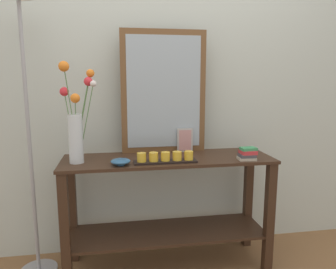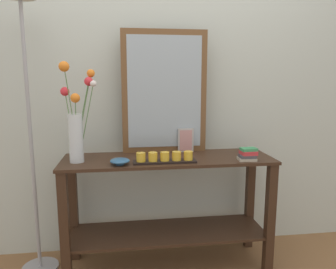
{
  "view_description": "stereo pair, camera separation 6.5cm",
  "coord_description": "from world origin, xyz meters",
  "px_view_note": "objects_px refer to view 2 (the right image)",
  "views": [
    {
      "loc": [
        -0.34,
        -2.02,
        1.29
      ],
      "look_at": [
        0.0,
        0.0,
        0.93
      ],
      "focal_mm": 34.19,
      "sensor_mm": 36.0,
      "label": 1
    },
    {
      "loc": [
        -0.27,
        -2.03,
        1.29
      ],
      "look_at": [
        0.0,
        0.0,
        0.93
      ],
      "focal_mm": 34.19,
      "sensor_mm": 36.0,
      "label": 2
    }
  ],
  "objects_px": {
    "tall_vase_left": "(76,122)",
    "book_stack": "(248,155)",
    "picture_frame_small": "(186,140)",
    "mirror_leaning": "(164,92)",
    "decorative_bowl": "(120,161)",
    "console_table": "(168,199)",
    "candle_tray": "(165,158)",
    "floor_lamp": "(27,84)"
  },
  "relations": [
    {
      "from": "candle_tray",
      "to": "decorative_bowl",
      "type": "distance_m",
      "value": 0.28
    },
    {
      "from": "console_table",
      "to": "book_stack",
      "type": "bearing_deg",
      "value": -15.41
    },
    {
      "from": "candle_tray",
      "to": "floor_lamp",
      "type": "xyz_separation_m",
      "value": [
        -0.84,
        0.19,
        0.45
      ]
    },
    {
      "from": "floor_lamp",
      "to": "console_table",
      "type": "bearing_deg",
      "value": -4.25
    },
    {
      "from": "console_table",
      "to": "floor_lamp",
      "type": "xyz_separation_m",
      "value": [
        -0.87,
        0.07,
        0.77
      ]
    },
    {
      "from": "book_stack",
      "to": "picture_frame_small",
      "type": "bearing_deg",
      "value": 140.68
    },
    {
      "from": "candle_tray",
      "to": "mirror_leaning",
      "type": "bearing_deg",
      "value": 83.61
    },
    {
      "from": "mirror_leaning",
      "to": "book_stack",
      "type": "height_order",
      "value": "mirror_leaning"
    },
    {
      "from": "mirror_leaning",
      "to": "picture_frame_small",
      "type": "height_order",
      "value": "mirror_leaning"
    },
    {
      "from": "mirror_leaning",
      "to": "candle_tray",
      "type": "relative_size",
      "value": 2.15
    },
    {
      "from": "console_table",
      "to": "decorative_bowl",
      "type": "distance_m",
      "value": 0.46
    },
    {
      "from": "tall_vase_left",
      "to": "book_stack",
      "type": "bearing_deg",
      "value": -5.75
    },
    {
      "from": "book_stack",
      "to": "floor_lamp",
      "type": "xyz_separation_m",
      "value": [
        -1.37,
        0.2,
        0.44
      ]
    },
    {
      "from": "candle_tray",
      "to": "picture_frame_small",
      "type": "xyz_separation_m",
      "value": [
        0.18,
        0.27,
        0.06
      ]
    },
    {
      "from": "picture_frame_small",
      "to": "book_stack",
      "type": "xyz_separation_m",
      "value": [
        0.35,
        -0.29,
        -0.05
      ]
    },
    {
      "from": "console_table",
      "to": "picture_frame_small",
      "type": "xyz_separation_m",
      "value": [
        0.15,
        0.15,
        0.37
      ]
    },
    {
      "from": "book_stack",
      "to": "decorative_bowl",
      "type": "bearing_deg",
      "value": 180.0
    },
    {
      "from": "tall_vase_left",
      "to": "picture_frame_small",
      "type": "height_order",
      "value": "tall_vase_left"
    },
    {
      "from": "mirror_leaning",
      "to": "tall_vase_left",
      "type": "xyz_separation_m",
      "value": [
        -0.57,
        -0.21,
        -0.17
      ]
    },
    {
      "from": "picture_frame_small",
      "to": "floor_lamp",
      "type": "bearing_deg",
      "value": -175.32
    },
    {
      "from": "tall_vase_left",
      "to": "candle_tray",
      "type": "relative_size",
      "value": 1.57
    },
    {
      "from": "candle_tray",
      "to": "console_table",
      "type": "bearing_deg",
      "value": 73.14
    },
    {
      "from": "console_table",
      "to": "mirror_leaning",
      "type": "xyz_separation_m",
      "value": [
        -0.0,
        0.18,
        0.71
      ]
    },
    {
      "from": "candle_tray",
      "to": "picture_frame_small",
      "type": "height_order",
      "value": "picture_frame_small"
    },
    {
      "from": "book_stack",
      "to": "floor_lamp",
      "type": "relative_size",
      "value": 0.07
    },
    {
      "from": "book_stack",
      "to": "tall_vase_left",
      "type": "bearing_deg",
      "value": 174.25
    },
    {
      "from": "candle_tray",
      "to": "book_stack",
      "type": "distance_m",
      "value": 0.53
    },
    {
      "from": "mirror_leaning",
      "to": "decorative_bowl",
      "type": "distance_m",
      "value": 0.6
    },
    {
      "from": "tall_vase_left",
      "to": "picture_frame_small",
      "type": "relative_size",
      "value": 3.63
    },
    {
      "from": "tall_vase_left",
      "to": "mirror_leaning",
      "type": "bearing_deg",
      "value": 20.05
    },
    {
      "from": "console_table",
      "to": "floor_lamp",
      "type": "height_order",
      "value": "floor_lamp"
    },
    {
      "from": "picture_frame_small",
      "to": "book_stack",
      "type": "relative_size",
      "value": 1.39
    },
    {
      "from": "tall_vase_left",
      "to": "picture_frame_small",
      "type": "distance_m",
      "value": 0.76
    },
    {
      "from": "console_table",
      "to": "book_stack",
      "type": "xyz_separation_m",
      "value": [
        0.49,
        -0.14,
        0.32
      ]
    },
    {
      "from": "mirror_leaning",
      "to": "console_table",
      "type": "bearing_deg",
      "value": -89.1
    },
    {
      "from": "book_stack",
      "to": "floor_lamp",
      "type": "distance_m",
      "value": 1.45
    },
    {
      "from": "picture_frame_small",
      "to": "floor_lamp",
      "type": "height_order",
      "value": "floor_lamp"
    },
    {
      "from": "console_table",
      "to": "floor_lamp",
      "type": "bearing_deg",
      "value": 175.75
    },
    {
      "from": "book_stack",
      "to": "floor_lamp",
      "type": "height_order",
      "value": "floor_lamp"
    },
    {
      "from": "candle_tray",
      "to": "book_stack",
      "type": "height_order",
      "value": "book_stack"
    },
    {
      "from": "candle_tray",
      "to": "floor_lamp",
      "type": "distance_m",
      "value": 0.97
    },
    {
      "from": "tall_vase_left",
      "to": "decorative_bowl",
      "type": "relative_size",
      "value": 5.15
    }
  ]
}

